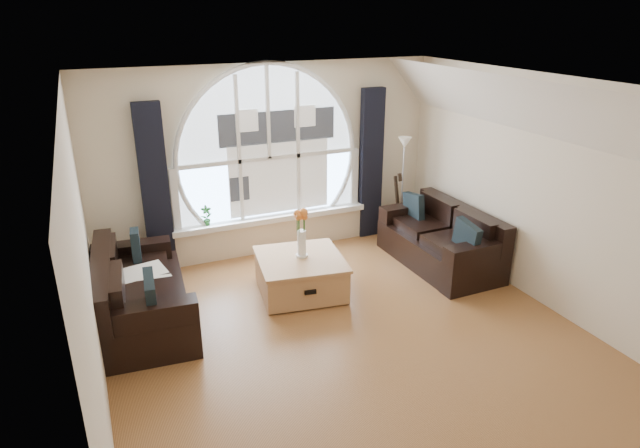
# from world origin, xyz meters

# --- Properties ---
(ground) EXTENTS (5.00, 5.50, 0.01)m
(ground) POSITION_xyz_m (0.00, 0.00, 0.00)
(ground) COLOR brown
(ground) RESTS_ON ground
(ceiling) EXTENTS (5.00, 5.50, 0.01)m
(ceiling) POSITION_xyz_m (0.00, 0.00, 2.70)
(ceiling) COLOR silver
(ceiling) RESTS_ON ground
(wall_back) EXTENTS (5.00, 0.01, 2.70)m
(wall_back) POSITION_xyz_m (0.00, 2.75, 1.35)
(wall_back) COLOR beige
(wall_back) RESTS_ON ground
(wall_front) EXTENTS (5.00, 0.01, 2.70)m
(wall_front) POSITION_xyz_m (0.00, -2.75, 1.35)
(wall_front) COLOR beige
(wall_front) RESTS_ON ground
(wall_left) EXTENTS (0.01, 5.50, 2.70)m
(wall_left) POSITION_xyz_m (-2.50, 0.00, 1.35)
(wall_left) COLOR beige
(wall_left) RESTS_ON ground
(wall_right) EXTENTS (0.01, 5.50, 2.70)m
(wall_right) POSITION_xyz_m (2.50, 0.00, 1.35)
(wall_right) COLOR beige
(wall_right) RESTS_ON ground
(attic_slope) EXTENTS (0.92, 5.50, 0.72)m
(attic_slope) POSITION_xyz_m (2.20, 0.00, 2.35)
(attic_slope) COLOR silver
(attic_slope) RESTS_ON ground
(arched_window) EXTENTS (2.60, 0.06, 2.15)m
(arched_window) POSITION_xyz_m (0.00, 2.72, 1.62)
(arched_window) COLOR silver
(arched_window) RESTS_ON wall_back
(window_sill) EXTENTS (2.90, 0.22, 0.08)m
(window_sill) POSITION_xyz_m (0.00, 2.65, 0.51)
(window_sill) COLOR white
(window_sill) RESTS_ON wall_back
(window_frame) EXTENTS (2.76, 0.08, 2.15)m
(window_frame) POSITION_xyz_m (0.00, 2.69, 1.62)
(window_frame) COLOR white
(window_frame) RESTS_ON wall_back
(neighbor_house) EXTENTS (1.70, 0.02, 1.50)m
(neighbor_house) POSITION_xyz_m (0.15, 2.71, 1.50)
(neighbor_house) COLOR silver
(neighbor_house) RESTS_ON wall_back
(curtain_left) EXTENTS (0.35, 0.12, 2.30)m
(curtain_left) POSITION_xyz_m (-1.60, 2.63, 1.15)
(curtain_left) COLOR black
(curtain_left) RESTS_ON ground
(curtain_right) EXTENTS (0.35, 0.12, 2.30)m
(curtain_right) POSITION_xyz_m (1.60, 2.63, 1.15)
(curtain_right) COLOR black
(curtain_right) RESTS_ON ground
(sofa_left) EXTENTS (1.11, 1.98, 0.85)m
(sofa_left) POSITION_xyz_m (-2.02, 1.34, 0.40)
(sofa_left) COLOR black
(sofa_left) RESTS_ON ground
(sofa_right) EXTENTS (0.94, 1.85, 0.82)m
(sofa_right) POSITION_xyz_m (1.97, 1.26, 0.40)
(sofa_right) COLOR black
(sofa_right) RESTS_ON ground
(coffee_chest) EXTENTS (1.19, 1.19, 0.51)m
(coffee_chest) POSITION_xyz_m (-0.10, 1.29, 0.26)
(coffee_chest) COLOR #A67448
(coffee_chest) RESTS_ON ground
(throw_blanket) EXTENTS (0.65, 0.65, 0.10)m
(throw_blanket) POSITION_xyz_m (-1.97, 1.41, 0.50)
(throw_blanket) COLOR silver
(throw_blanket) RESTS_ON sofa_left
(vase_flowers) EXTENTS (0.24, 0.24, 0.70)m
(vase_flowers) POSITION_xyz_m (-0.07, 1.32, 0.86)
(vase_flowers) COLOR white
(vase_flowers) RESTS_ON coffee_chest
(floor_lamp) EXTENTS (0.24, 0.24, 1.60)m
(floor_lamp) POSITION_xyz_m (1.99, 2.32, 0.80)
(floor_lamp) COLOR #B2B2B2
(floor_lamp) RESTS_ON ground
(guitar) EXTENTS (0.39, 0.30, 1.06)m
(guitar) POSITION_xyz_m (1.92, 2.41, 0.53)
(guitar) COLOR brown
(guitar) RESTS_ON ground
(potted_plant) EXTENTS (0.16, 0.11, 0.29)m
(potted_plant) POSITION_xyz_m (-0.95, 2.65, 0.69)
(potted_plant) COLOR #1E6023
(potted_plant) RESTS_ON window_sill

